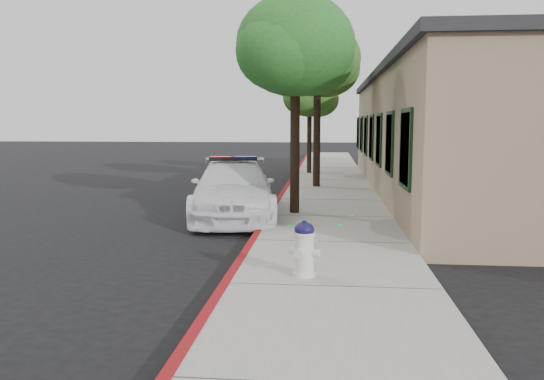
{
  "coord_description": "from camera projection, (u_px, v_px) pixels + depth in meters",
  "views": [
    {
      "loc": [
        1.53,
        -10.69,
        2.49
      ],
      "look_at": [
        0.24,
        2.16,
        0.9
      ],
      "focal_mm": 36.14,
      "sensor_mm": 36.0,
      "label": 1
    }
  ],
  "objects": [
    {
      "name": "ground",
      "position": [
        250.0,
        247.0,
        11.02
      ],
      "size": [
        120.0,
        120.0,
        0.0
      ],
      "primitive_type": "plane",
      "color": "black",
      "rests_on": "ground"
    },
    {
      "name": "sidewalk",
      "position": [
        329.0,
        219.0,
        13.81
      ],
      "size": [
        3.2,
        60.0,
        0.15
      ],
      "primitive_type": "cube",
      "color": "gray",
      "rests_on": "ground"
    },
    {
      "name": "red_curb",
      "position": [
        268.0,
        218.0,
        13.96
      ],
      "size": [
        0.14,
        60.0,
        0.16
      ],
      "primitive_type": "cube",
      "color": "maroon",
      "rests_on": "ground"
    },
    {
      "name": "clapboard_building",
      "position": [
        476.0,
        133.0,
        18.98
      ],
      "size": [
        7.3,
        20.89,
        4.24
      ],
      "color": "#876F58",
      "rests_on": "ground"
    },
    {
      "name": "police_car",
      "position": [
        233.0,
        189.0,
        14.34
      ],
      "size": [
        2.85,
        5.42,
        1.62
      ],
      "rotation": [
        0.0,
        0.0,
        0.15
      ],
      "color": "white",
      "rests_on": "ground"
    },
    {
      "name": "fire_hydrant",
      "position": [
        304.0,
        248.0,
        8.34
      ],
      "size": [
        0.49,
        0.43,
        0.86
      ],
      "rotation": [
        0.0,
        0.0,
        -0.34
      ],
      "color": "silver",
      "rests_on": "sidewalk"
    },
    {
      "name": "street_tree_near",
      "position": [
        296.0,
        50.0,
        13.86
      ],
      "size": [
        3.05,
        3.13,
        5.58
      ],
      "rotation": [
        0.0,
        0.0,
        0.29
      ],
      "color": "black",
      "rests_on": "sidewalk"
    },
    {
      "name": "street_tree_mid",
      "position": [
        318.0,
        62.0,
        19.78
      ],
      "size": [
        3.13,
        3.23,
        5.98
      ],
      "rotation": [
        0.0,
        0.0,
        0.28
      ],
      "color": "black",
      "rests_on": "sidewalk"
    },
    {
      "name": "street_tree_far",
      "position": [
        310.0,
        96.0,
        25.38
      ],
      "size": [
        2.61,
        2.51,
        4.73
      ],
      "rotation": [
        0.0,
        0.0,
        0.06
      ],
      "color": "black",
      "rests_on": "sidewalk"
    }
  ]
}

